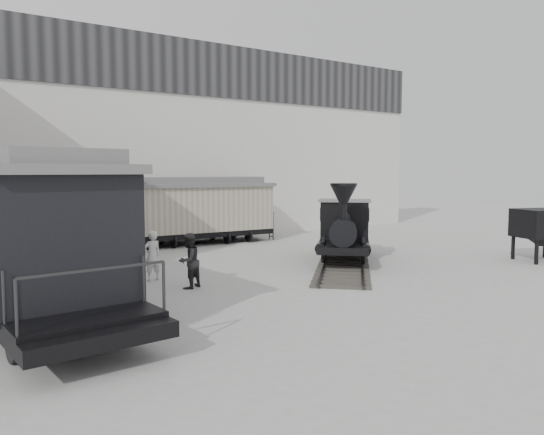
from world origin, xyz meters
TOP-DOWN VIEW (x-y plane):
  - ground at (0.00, 0.00)m, footprint 90.00×90.00m
  - north_wall at (0.00, 14.98)m, footprint 34.00×2.51m
  - locomotive at (2.29, 3.37)m, footprint 7.84×8.15m
  - boxcar at (-0.45, 12.06)m, footprint 8.71×3.11m
  - passenger_coach at (-10.37, 4.24)m, footprint 4.18×15.02m
  - visitor_a at (-5.81, 4.28)m, footprint 0.68×0.48m
  - visitor_b at (-5.27, 2.49)m, footprint 1.10×1.01m
  - coal_hopper at (9.46, -1.11)m, footprint 2.47×2.24m

SIDE VIEW (x-z plane):
  - ground at x=0.00m, z-range 0.00..0.00m
  - visitor_a at x=-5.81m, z-range 0.00..1.76m
  - visitor_b at x=-5.27m, z-range 0.00..1.82m
  - locomotive at x=2.29m, z-range -0.43..2.85m
  - coal_hopper at x=9.46m, z-range 0.34..2.56m
  - boxcar at x=-0.45m, z-range 0.09..3.60m
  - passenger_coach at x=-10.37m, z-range 0.21..4.18m
  - north_wall at x=0.00m, z-range 0.05..11.05m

